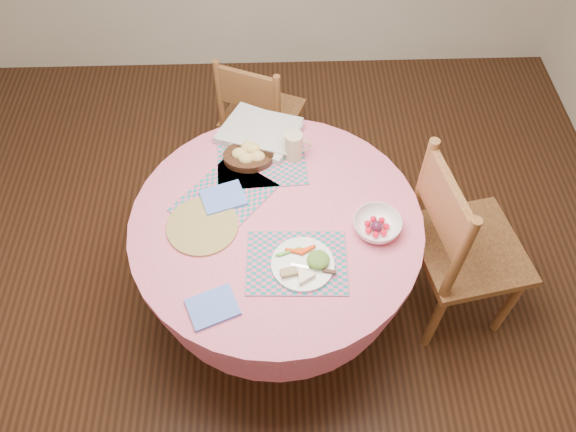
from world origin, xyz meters
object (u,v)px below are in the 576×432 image
wicker_trivet (203,226)px  fruit_bowl (377,226)px  bread_bowl (249,155)px  dining_table (277,246)px  chair_back (259,115)px  latte_mug (294,146)px  dinner_plate (305,264)px  chair_right (459,245)px

wicker_trivet → fruit_bowl: fruit_bowl is taller
fruit_bowl → bread_bowl: bearing=142.5°
dining_table → bread_bowl: size_ratio=5.39×
chair_back → latte_mug: size_ratio=6.21×
wicker_trivet → latte_mug: bearing=43.7°
dining_table → dinner_plate: size_ratio=4.92×
dining_table → dinner_plate: bearing=-64.8°
dining_table → wicker_trivet: bearing=-175.7°
dining_table → chair_back: (-0.08, 0.96, -0.10)m
dining_table → fruit_bowl: bearing=-8.4°
bread_bowl → dinner_plate: bearing=-68.7°
dining_table → wicker_trivet: wicker_trivet is taller
bread_bowl → chair_back: bearing=87.1°
dining_table → bread_bowl: bread_bowl is taller
dining_table → latte_mug: 0.45m
chair_right → chair_back: (-0.90, 0.98, -0.10)m
dining_table → latte_mug: (0.09, 0.35, 0.27)m
bread_bowl → dining_table: bearing=-71.4°
chair_right → chair_back: size_ratio=1.21×
chair_back → bread_bowl: bearing=109.8°
dining_table → chair_back: bearing=95.0°
dining_table → fruit_bowl: (0.41, -0.06, 0.22)m
wicker_trivet → chair_right: bearing=0.3°
chair_right → dinner_plate: 0.78m
chair_right → bread_bowl: chair_right is taller
chair_back → dinner_plate: bearing=121.9°
chair_right → dinner_plate: bearing=95.9°
chair_right → wicker_trivet: bearing=79.4°
chair_right → dinner_plate: (-0.71, -0.22, 0.22)m
fruit_bowl → dining_table: bearing=171.6°
dinner_plate → latte_mug: latte_mug is taller
chair_right → latte_mug: (-0.73, 0.37, 0.28)m
dinner_plate → latte_mug: (-0.02, 0.59, 0.05)m
dinner_plate → chair_back: bearing=99.2°
dinner_plate → bread_bowl: 0.62m
dinner_plate → dining_table: bearing=115.2°
dining_table → chair_right: size_ratio=1.18×
chair_back → fruit_bowl: (0.50, -1.02, 0.33)m
dining_table → latte_mug: size_ratio=8.90×
chair_back → fruit_bowl: 1.19m
chair_right → chair_back: chair_right is taller
chair_back → latte_mug: latte_mug is taller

